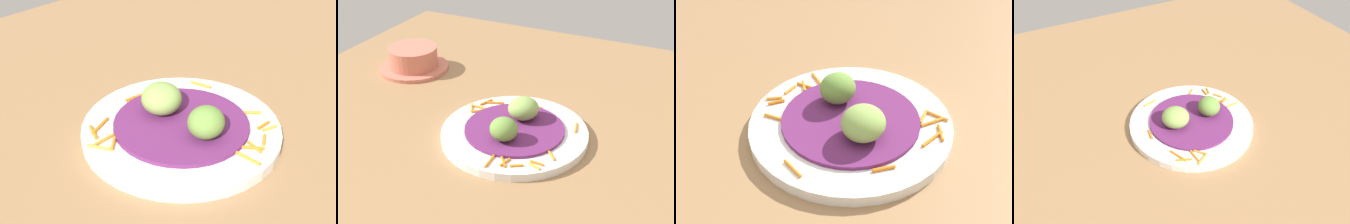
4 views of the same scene
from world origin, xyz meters
TOP-DOWN VIEW (x-y plane):
  - table_surface at (0.00, 0.00)cm, footprint 110.00×110.00cm
  - main_plate at (-2.69, 4.00)cm, footprint 24.69×24.69cm
  - cabbage_bed at (-2.69, 4.00)cm, footprint 16.82×16.82cm
  - carrot_garnish at (-3.11, 2.99)cm, footprint 20.74×20.94cm
  - guac_scoop_left at (-2.72, 0.50)cm, footprint 5.01×4.80cm
  - guac_scoop_center at (-2.67, 7.51)cm, footprint 7.38×7.40cm
  - terracotta_bowl at (-34.15, 19.48)cm, footprint 14.82×14.82cm

SIDE VIEW (x-z plane):
  - table_surface at x=0.00cm, z-range 0.00..2.00cm
  - main_plate at x=-2.69cm, z-range 2.00..3.41cm
  - carrot_garnish at x=-3.11cm, z-range 3.41..3.81cm
  - cabbage_bed at x=-2.69cm, z-range 3.41..3.92cm
  - terracotta_bowl at x=-34.15cm, z-range 1.70..6.80cm
  - guac_scoop_left at x=-2.72cm, z-range 3.92..7.79cm
  - guac_scoop_center at x=-2.67cm, z-range 3.92..7.80cm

